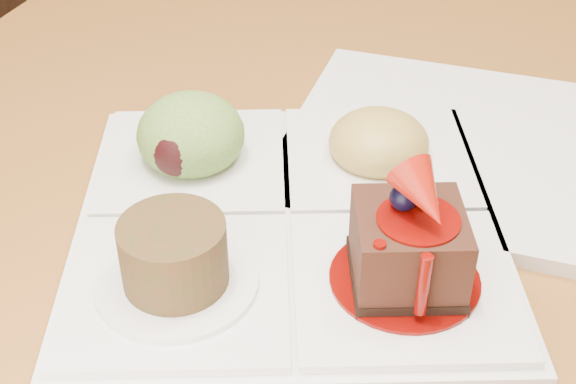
% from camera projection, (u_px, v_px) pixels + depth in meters
% --- Properties ---
extents(dining_table, '(1.00, 1.80, 0.75)m').
position_uv_depth(dining_table, '(487.00, 128.00, 0.78)').
color(dining_table, '#925E25').
rests_on(dining_table, ground).
extents(chair_left, '(0.52, 0.52, 0.91)m').
position_uv_depth(chair_left, '(74.00, 50.00, 1.29)').
color(chair_left, black).
rests_on(chair_left, ground).
extents(sampler_plate, '(0.36, 0.36, 0.11)m').
position_uv_depth(sampler_plate, '(285.00, 204.00, 0.54)').
color(sampler_plate, silver).
rests_on(sampler_plate, dining_table).
extents(second_plate, '(0.25, 0.25, 0.01)m').
position_uv_depth(second_plate, '(447.00, 145.00, 0.62)').
color(second_plate, silver).
rests_on(second_plate, dining_table).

